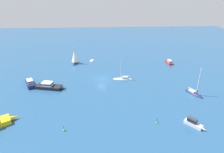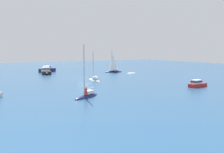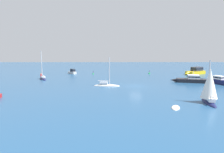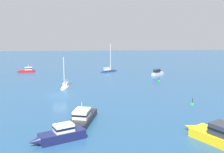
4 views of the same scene
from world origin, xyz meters
The scene contains 11 objects.
ground_plane centered at (0.00, 0.00, 0.00)m, with size 160.52×160.52×0.00m, color navy.
powerboat centered at (-20.06, -2.66, 0.74)m, with size 4.19×6.34×1.87m.
sloop centered at (-9.29, 13.56, 2.42)m, with size 2.70×5.45×6.91m.
powerboat_1 centered at (-21.87, -20.49, 0.95)m, with size 8.33×6.18×3.49m.
launch centered at (18.17, -22.27, 0.66)m, with size 3.57×3.89×1.63m.
ketch centered at (6.39, -0.36, 0.18)m, with size 5.84×1.93×6.71m.
ketch_1 centered at (23.75, -10.16, 0.22)m, with size 3.83×5.25×7.99m.
cabin_cruiser centered at (-14.13, -4.97, 0.71)m, with size 8.68×3.85×2.89m.
rib centered at (-3.48, 16.08, 0.00)m, with size 1.95×2.74×0.49m.
channel_buoy centered at (11.13, -21.00, 0.02)m, with size 0.51×0.51×1.31m.
mooring_buoy centered at (-7.34, -22.29, 0.01)m, with size 0.62×0.62×1.43m.
Camera 3 is at (5.49, 42.33, 8.06)m, focal length 31.61 mm.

